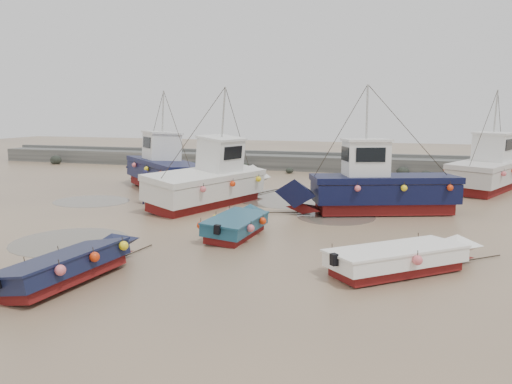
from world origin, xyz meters
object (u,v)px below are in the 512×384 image
dinghy_2 (238,222)px  person (146,204)px  dinghy_1 (72,262)px  cabin_boat_3 (489,169)px  cabin_boat_2 (371,186)px  dinghy_3 (406,255)px  cabin_boat_0 (162,169)px  cabin_boat_1 (213,180)px

dinghy_2 → person: dinghy_2 is taller
dinghy_1 → cabin_boat_3: bearing=63.4°
cabin_boat_2 → cabin_boat_3: 11.37m
dinghy_1 → cabin_boat_3: cabin_boat_3 is taller
cabin_boat_2 → person: 11.96m
dinghy_3 → dinghy_2: bearing=-154.4°
dinghy_2 → person: size_ratio=3.10×
dinghy_2 → dinghy_3: same height
dinghy_1 → cabin_boat_2: size_ratio=0.67×
dinghy_1 → cabin_boat_0: bearing=115.2°
cabin_boat_1 → person: bearing=-144.7°
dinghy_3 → cabin_boat_1: 13.35m
dinghy_3 → cabin_boat_2: cabin_boat_2 is taller
cabin_boat_1 → person: 3.89m
dinghy_3 → person: bearing=-160.6°
dinghy_2 → cabin_boat_1: cabin_boat_1 is taller
dinghy_3 → person: (-13.59, 7.77, -0.53)m
cabin_boat_2 → cabin_boat_3: same height
cabin_boat_3 → dinghy_1: bearing=-98.4°
cabin_boat_0 → person: 5.36m
dinghy_1 → cabin_boat_2: 14.92m
dinghy_3 → person: 15.67m
cabin_boat_2 → cabin_boat_3: size_ratio=1.06×
dinghy_1 → dinghy_3: bearing=27.6°
cabin_boat_1 → cabin_boat_2: size_ratio=1.01×
dinghy_1 → cabin_boat_1: (-0.49, 12.43, 0.80)m
dinghy_1 → cabin_boat_3: 26.27m
dinghy_1 → cabin_boat_0: (-5.59, 16.43, 0.76)m
dinghy_2 → cabin_boat_0: (-8.60, 9.85, 0.75)m
cabin_boat_2 → person: (-11.82, -1.21, -1.34)m
person → dinghy_3: bearing=127.7°
dinghy_2 → person: bearing=148.5°
cabin_boat_0 → person: size_ratio=4.99×
cabin_boat_1 → cabin_boat_2: (8.30, 0.25, 0.00)m
dinghy_1 → cabin_boat_0: 17.37m
dinghy_1 → dinghy_3: size_ratio=1.17×
person → cabin_boat_0: bearing=-94.8°
dinghy_2 → cabin_boat_0: 13.09m
dinghy_2 → cabin_boat_3: 19.15m
cabin_boat_1 → cabin_boat_2: same height
dinghy_2 → cabin_boat_3: (11.32, 15.43, 0.80)m
cabin_boat_1 → cabin_boat_3: same height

